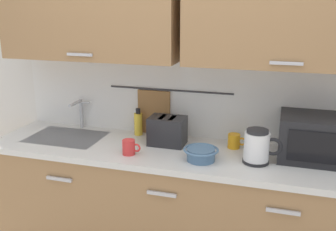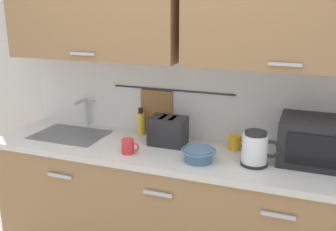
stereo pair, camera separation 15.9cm
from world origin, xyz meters
name	(u,v)px [view 1 (the left image)]	position (x,y,z in m)	size (l,w,h in m)	color
counter_unit	(174,210)	(-0.01, 0.30, 0.46)	(2.53, 0.64, 0.90)	#997047
back_wall_assembly	(186,50)	(0.00, 0.53, 1.52)	(3.70, 0.41, 2.50)	silver
sink_faucet	(80,110)	(-0.82, 0.53, 1.04)	(0.09, 0.17, 0.22)	#B2B5BA
microwave	(319,138)	(0.86, 0.41, 1.04)	(0.46, 0.35, 0.27)	black
electric_kettle	(257,147)	(0.52, 0.24, 1.00)	(0.23, 0.16, 0.21)	black
dish_soap_bottle	(138,123)	(-0.34, 0.51, 0.99)	(0.06, 0.06, 0.20)	yellow
mug_near_sink	(129,147)	(-0.26, 0.14, 0.95)	(0.12, 0.08, 0.09)	red
mixing_bowl	(201,153)	(0.19, 0.18, 0.94)	(0.21, 0.21, 0.08)	#4C7093
toaster	(167,131)	(-0.09, 0.39, 1.00)	(0.26, 0.17, 0.19)	#232326
mug_by_kettle	(234,141)	(0.35, 0.45, 0.95)	(0.12, 0.08, 0.09)	orange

